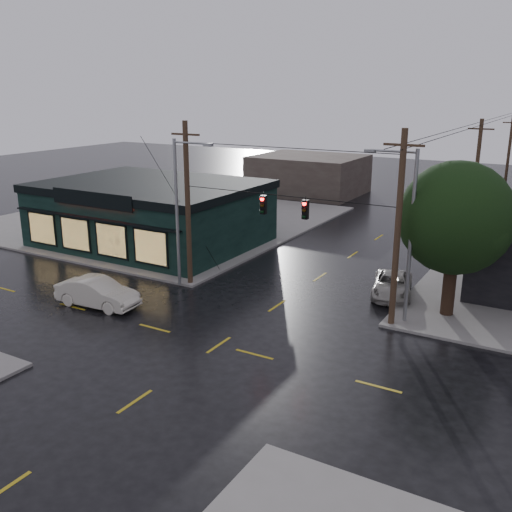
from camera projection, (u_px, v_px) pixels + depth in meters
The scene contains 14 objects.
ground_plane at pixel (219, 345), 27.62m from camera, with size 160.00×160.00×0.00m, color black.
sidewalk_nw at pixel (160, 219), 53.82m from camera, with size 28.00×28.00×0.15m, color slate.
pizza_shop at pixel (151, 212), 44.85m from camera, with size 16.30×12.34×4.90m.
corner_tree at pixel (456, 218), 29.57m from camera, with size 5.96×5.96×8.33m.
utility_pole_nw at pixel (190, 284), 36.14m from camera, with size 2.00×0.32×10.15m, color #352417, non-canonical shape.
utility_pole_ne at pixel (391, 326), 29.88m from camera, with size 2.00×0.32×10.15m, color #352417, non-canonical shape.
utility_pole_far_a at pixel (469, 237), 47.70m from camera, with size 2.00×0.32×9.65m, color #352417, non-canonical shape.
utility_pole_far_b at pixel (503, 198), 64.29m from camera, with size 2.00×0.32×9.15m, color #352417, non-canonical shape.
span_signal_assembly at pixel (284, 207), 31.35m from camera, with size 13.00×0.48×1.23m.
streetlight_nw at pixel (180, 287), 35.70m from camera, with size 5.40×0.30×9.15m, color gray, non-canonical shape.
streetlight_ne at pixel (404, 323), 30.21m from camera, with size 5.40×0.30×9.15m, color gray, non-canonical shape.
bg_building_west at pixel (309, 175), 66.91m from camera, with size 12.00×10.00×4.40m, color #3A2E2A.
sedan_cream at pixel (97, 293), 32.32m from camera, with size 1.73×4.97×1.64m, color beige.
suv_silver at pixel (392, 285), 34.02m from camera, with size 2.23×4.83×1.34m, color #9D9991.
Camera 1 is at (14.25, -20.94, 11.96)m, focal length 40.00 mm.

